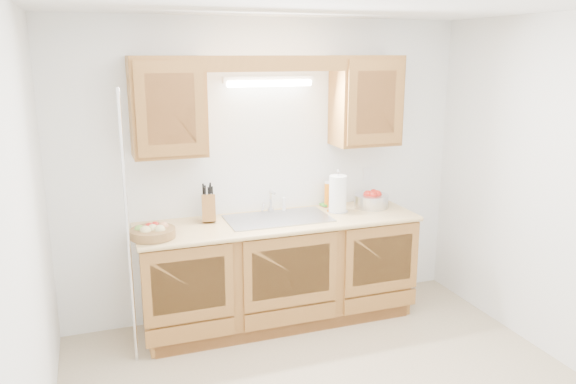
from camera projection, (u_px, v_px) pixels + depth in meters
name	position (u px, v px, depth m)	size (l,w,h in m)	color
room	(341.00, 217.00, 3.40)	(3.52, 3.50, 2.50)	tan
base_cabinets	(279.00, 272.00, 4.69)	(2.20, 0.60, 0.86)	#9E672E
countertop	(279.00, 222.00, 4.57)	(2.30, 0.63, 0.04)	#D6B470
upper_cabinet_left	(167.00, 107.00, 4.21)	(0.55, 0.33, 0.75)	#9E672E
upper_cabinet_right	(366.00, 101.00, 4.75)	(0.55, 0.33, 0.75)	#9E672E
valance	(278.00, 64.00, 4.27)	(2.20, 0.05, 0.12)	#9E672E
fluorescent_fixture	(269.00, 81.00, 4.51)	(0.76, 0.08, 0.08)	white
sink	(278.00, 227.00, 4.60)	(0.84, 0.46, 0.36)	#9E9EA3
wire_shelf_pole	(128.00, 232.00, 3.93)	(0.03, 0.03, 2.00)	silver
outlet_plate	(367.00, 174.00, 5.09)	(0.08, 0.01, 0.12)	white
fruit_basket	(153.00, 232.00, 4.11)	(0.42, 0.42, 0.10)	olive
knife_block	(209.00, 207.00, 4.50)	(0.14, 0.20, 0.32)	#9E672E
orange_canister	(329.00, 194.00, 4.93)	(0.08, 0.08, 0.22)	orange
soap_bottle	(209.00, 209.00, 4.53)	(0.08, 0.09, 0.19)	blue
sponge	(328.00, 205.00, 4.97)	(0.14, 0.10, 0.03)	#CC333F
paper_towel	(338.00, 194.00, 4.74)	(0.18, 0.18, 0.37)	silver
apple_bowl	(371.00, 200.00, 4.92)	(0.36, 0.36, 0.15)	silver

